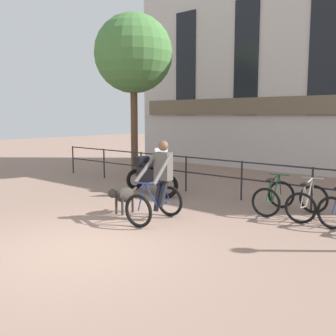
% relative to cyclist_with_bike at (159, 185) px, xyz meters
% --- Properties ---
extents(ground_plane, '(60.00, 60.00, 0.00)m').
position_rel_cyclist_with_bike_xyz_m(ground_plane, '(0.29, -2.29, -0.76)').
color(ground_plane, '#8E7060').
extents(canal_railing, '(15.05, 0.05, 1.05)m').
position_rel_cyclist_with_bike_xyz_m(canal_railing, '(0.29, 2.91, -0.05)').
color(canal_railing, '#232326').
rests_on(canal_railing, ground_plane).
extents(building_facade, '(18.00, 0.72, 8.29)m').
position_rel_cyclist_with_bike_xyz_m(building_facade, '(0.29, 8.70, 3.36)').
color(building_facade, beige).
rests_on(building_facade, ground_plane).
extents(cyclist_with_bike, '(0.81, 1.24, 1.70)m').
position_rel_cyclist_with_bike_xyz_m(cyclist_with_bike, '(0.00, 0.00, 0.00)').
color(cyclist_with_bike, black).
rests_on(cyclist_with_bike, ground_plane).
extents(dog, '(0.34, 0.97, 0.63)m').
position_rel_cyclist_with_bike_xyz_m(dog, '(-0.99, -0.13, -0.33)').
color(dog, '#332D28').
rests_on(dog, ground_plane).
extents(parked_motorcycle, '(1.82, 0.90, 1.35)m').
position_rel_cyclist_with_bike_xyz_m(parked_motorcycle, '(-2.15, 2.01, -0.20)').
color(parked_motorcycle, black).
rests_on(parked_motorcycle, ground_plane).
extents(parked_bicycle_near_lamp, '(0.80, 1.19, 0.86)m').
position_rel_cyclist_with_bike_xyz_m(parked_bicycle_near_lamp, '(1.54, 2.26, -0.41)').
color(parked_bicycle_near_lamp, black).
rests_on(parked_bicycle_near_lamp, ground_plane).
extents(parked_bicycle_mid_left, '(0.79, 1.18, 0.86)m').
position_rel_cyclist_with_bike_xyz_m(parked_bicycle_mid_left, '(2.33, 2.26, -0.41)').
color(parked_bicycle_mid_left, black).
rests_on(parked_bicycle_mid_left, ground_plane).
extents(tree_canalside_left, '(2.87, 2.87, 5.91)m').
position_rel_cyclist_with_bike_xyz_m(tree_canalside_left, '(-5.10, 4.21, 3.68)').
color(tree_canalside_left, brown).
rests_on(tree_canalside_left, ground_plane).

